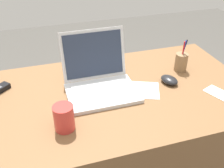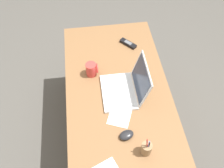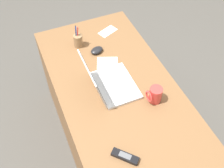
# 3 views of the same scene
# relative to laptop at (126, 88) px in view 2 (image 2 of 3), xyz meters

# --- Properties ---
(ground_plane) EXTENTS (6.00, 6.00, 0.00)m
(ground_plane) POSITION_rel_laptop_xyz_m (-0.01, -0.05, -0.78)
(ground_plane) COLOR #4C4944
(desk) EXTENTS (1.49, 0.76, 0.73)m
(desk) POSITION_rel_laptop_xyz_m (-0.01, -0.05, -0.42)
(desk) COLOR brown
(desk) RESTS_ON ground
(laptop) EXTENTS (0.33, 0.31, 0.26)m
(laptop) POSITION_rel_laptop_xyz_m (0.00, 0.00, 0.00)
(laptop) COLOR silver
(laptop) RESTS_ON desk
(computer_mouse) EXTENTS (0.09, 0.11, 0.04)m
(computer_mouse) POSITION_rel_laptop_xyz_m (0.35, -0.05, -0.04)
(computer_mouse) COLOR black
(computer_mouse) RESTS_ON desk
(coffee_mug_white) EXTENTS (0.08, 0.09, 0.11)m
(coffee_mug_white) POSITION_rel_laptop_xyz_m (-0.20, -0.23, 0.00)
(coffee_mug_white) COLOR #C63833
(coffee_mug_white) RESTS_ON desk
(cordless_phone) EXTENTS (0.14, 0.13, 0.03)m
(cordless_phone) POSITION_rel_laptop_xyz_m (-0.48, 0.10, -0.04)
(cordless_phone) COLOR black
(cordless_phone) RESTS_ON desk
(pen_holder) EXTENTS (0.07, 0.07, 0.17)m
(pen_holder) POSITION_rel_laptop_xyz_m (0.47, 0.05, -0.00)
(pen_holder) COLOR olive
(pen_holder) RESTS_ON desk
(paper_note_near_laptop) EXTENTS (0.19, 0.19, 0.00)m
(paper_note_near_laptop) POSITION_rel_laptop_xyz_m (0.20, -0.08, -0.05)
(paper_note_near_laptop) COLOR white
(paper_note_near_laptop) RESTS_ON desk
(paper_note_left) EXTENTS (0.13, 0.16, 0.00)m
(paper_note_left) POSITION_rel_laptop_xyz_m (0.54, -0.22, -0.05)
(paper_note_left) COLOR white
(paper_note_left) RESTS_ON desk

